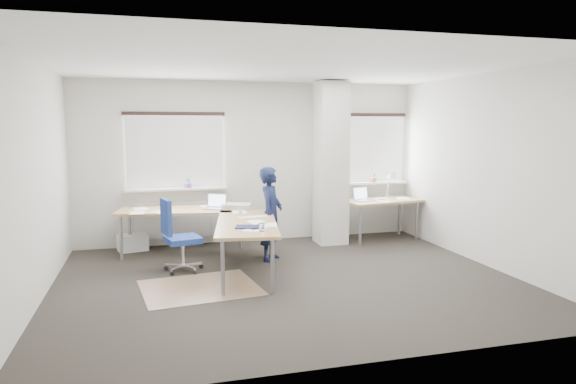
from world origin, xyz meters
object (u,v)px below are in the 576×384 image
object	(u,v)px
task_chair	(180,251)
person	(271,214)
desk_side	(381,202)
desk_main	(215,217)

from	to	relation	value
task_chair	person	world-z (taller)	person
desk_side	task_chair	world-z (taller)	desk_side
desk_main	desk_side	xyz separation A→B (m)	(3.06, 0.80, -0.01)
desk_side	task_chair	xyz separation A→B (m)	(-3.60, -1.13, -0.39)
desk_main	person	distance (m)	0.83
desk_main	desk_side	distance (m)	3.16
desk_main	person	world-z (taller)	person
desk_main	task_chair	size ratio (longest dim) A/B	2.86
person	desk_side	bearing A→B (deg)	-41.05
task_chair	desk_side	bearing A→B (deg)	4.40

